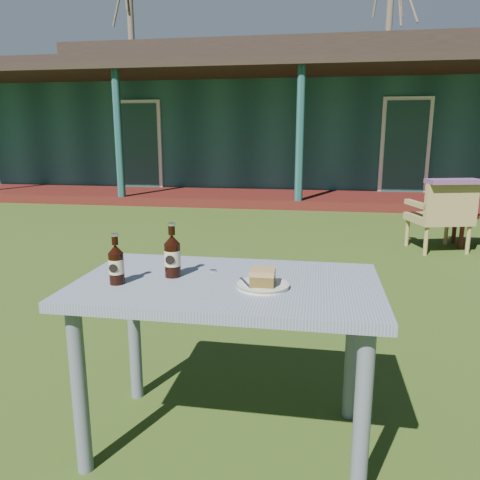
% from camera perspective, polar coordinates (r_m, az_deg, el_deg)
% --- Properties ---
extents(ground, '(80.00, 80.00, 0.00)m').
position_cam_1_polar(ground, '(3.60, 3.48, -8.24)').
color(ground, '#334916').
extents(pavilion, '(15.80, 8.30, 3.45)m').
position_cam_1_polar(pavilion, '(12.74, 8.26, 14.08)').
color(pavilion, '#1B4644').
rests_on(pavilion, ground).
extents(tree_left, '(0.28, 0.28, 10.50)m').
position_cam_1_polar(tree_left, '(22.80, -13.07, 22.48)').
color(tree_left, brown).
rests_on(tree_left, ground).
extents(tree_mid, '(0.28, 0.28, 9.50)m').
position_cam_1_polar(tree_mid, '(22.27, 17.51, 21.17)').
color(tree_mid, brown).
rests_on(tree_mid, ground).
extents(cafe_table, '(1.20, 0.70, 0.72)m').
position_cam_1_polar(cafe_table, '(1.90, -1.52, -7.92)').
color(cafe_table, slate).
rests_on(cafe_table, ground).
extents(plate, '(0.20, 0.20, 0.01)m').
position_cam_1_polar(plate, '(1.79, 2.80, -5.52)').
color(plate, silver).
rests_on(plate, cafe_table).
extents(cake_slice, '(0.09, 0.09, 0.06)m').
position_cam_1_polar(cake_slice, '(1.77, 2.79, -4.51)').
color(cake_slice, brown).
rests_on(cake_slice, plate).
extents(fork, '(0.07, 0.13, 0.00)m').
position_cam_1_polar(fork, '(1.79, 0.69, -5.28)').
color(fork, silver).
rests_on(fork, plate).
extents(cola_bottle_near, '(0.07, 0.07, 0.22)m').
position_cam_1_polar(cola_bottle_near, '(1.92, -8.24, -1.87)').
color(cola_bottle_near, black).
rests_on(cola_bottle_near, cafe_table).
extents(cola_bottle_far, '(0.06, 0.06, 0.20)m').
position_cam_1_polar(cola_bottle_far, '(1.87, -14.85, -2.84)').
color(cola_bottle_far, black).
rests_on(cola_bottle_far, cafe_table).
extents(bottle_cap, '(0.03, 0.03, 0.01)m').
position_cam_1_polar(bottle_cap, '(1.99, -3.29, -3.76)').
color(bottle_cap, silver).
rests_on(bottle_cap, cafe_table).
extents(armchair_left, '(0.70, 0.67, 0.78)m').
position_cam_1_polar(armchair_left, '(5.64, 23.45, 3.03)').
color(armchair_left, '#9A864D').
rests_on(armchair_left, ground).
extents(floral_throw, '(0.60, 0.35, 0.05)m').
position_cam_1_polar(floral_throw, '(5.46, 24.59, 6.52)').
color(floral_throw, '#663C64').
rests_on(floral_throw, armchair_left).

